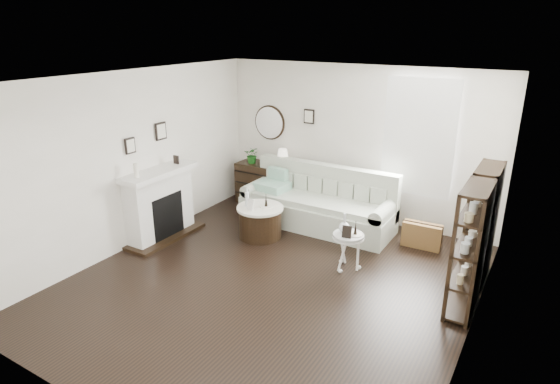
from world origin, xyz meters
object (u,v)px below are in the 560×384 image
Objects in this scene: sofa at (318,206)px; pedestal_table at (348,237)px; dresser at (267,184)px; drum_table at (260,222)px.

sofa is 4.89× the size of pedestal_table.
sofa is 2.21× the size of dresser.
sofa is 1.62m from pedestal_table.
dresser reaches higher than pedestal_table.
dresser is 1.57× the size of drum_table.
sofa is 3.47× the size of drum_table.
dresser is 1.52m from drum_table.
pedestal_table is (1.66, -0.26, 0.23)m from drum_table.
dresser is (-1.30, 0.39, 0.06)m from sofa.
sofa is at bearing 131.45° from pedestal_table.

